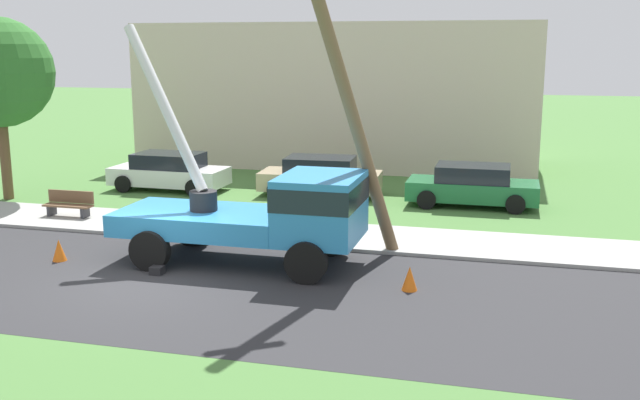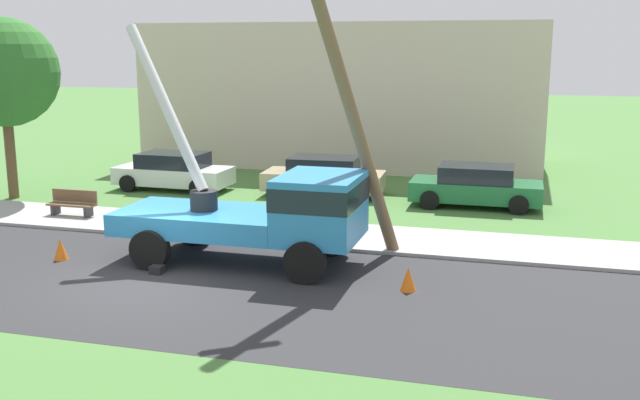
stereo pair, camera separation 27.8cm
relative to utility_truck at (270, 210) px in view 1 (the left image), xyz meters
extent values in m
plane|color=#477538|center=(-2.34, 9.97, -1.41)|extent=(120.00, 120.00, 0.00)
cube|color=#2B2B2D|center=(-2.34, -2.03, -1.40)|extent=(80.00, 7.22, 0.01)
cube|color=#9E9E99|center=(-2.34, 2.99, -1.36)|extent=(80.00, 2.82, 0.10)
cube|color=#2D84C6|center=(-1.80, -0.02, -0.38)|extent=(4.31, 2.41, 0.55)
cube|color=#2D84C6|center=(1.30, -0.01, 0.14)|extent=(1.91, 2.41, 1.60)
cube|color=#19232D|center=(1.30, -0.01, 0.49)|extent=(1.93, 2.43, 0.56)
cylinder|color=black|center=(-1.78, -0.02, 0.14)|extent=(0.70, 0.70, 0.50)
cylinder|color=silver|center=(-3.06, 0.63, 2.44)|extent=(2.89, 1.65, 4.26)
cube|color=black|center=(-2.40, -1.47, -1.31)|extent=(0.30, 0.30, 0.20)
cube|color=black|center=(-2.41, 1.43, -1.31)|extent=(0.30, 0.30, 0.20)
cylinder|color=black|center=(1.26, -1.21, -0.91)|extent=(1.00, 0.30, 1.00)
cylinder|color=black|center=(1.25, 1.19, -0.91)|extent=(1.00, 0.30, 1.00)
cylinder|color=black|center=(-2.71, -1.22, -0.91)|extent=(1.00, 0.30, 1.00)
cylinder|color=black|center=(-2.72, 1.18, -0.91)|extent=(1.00, 0.30, 1.00)
cylinder|color=brown|center=(1.75, 0.76, 2.81)|extent=(2.56, 2.73, 8.55)
cone|color=orange|center=(3.65, -1.10, -1.13)|extent=(0.36, 0.36, 0.56)
cone|color=orange|center=(-5.35, -1.08, -1.13)|extent=(0.36, 0.36, 0.56)
cube|color=silver|center=(-6.85, 8.27, -0.86)|extent=(4.43, 1.89, 0.65)
cube|color=black|center=(-6.85, 8.27, -0.26)|extent=(2.50, 1.70, 0.55)
cylinder|color=black|center=(-5.42, 7.34, -1.09)|extent=(0.64, 0.22, 0.64)
cylinder|color=black|center=(-5.38, 9.14, -1.09)|extent=(0.64, 0.22, 0.64)
cylinder|color=black|center=(-8.32, 7.40, -1.09)|extent=(0.64, 0.22, 0.64)
cylinder|color=black|center=(-8.29, 9.20, -1.09)|extent=(0.64, 0.22, 0.64)
cube|color=tan|center=(-1.02, 8.76, -0.86)|extent=(4.49, 2.04, 0.65)
cube|color=black|center=(-1.02, 8.76, -0.26)|extent=(2.55, 1.79, 0.55)
cylinder|color=black|center=(0.48, 7.94, -1.09)|extent=(0.64, 0.22, 0.64)
cylinder|color=black|center=(0.38, 9.74, -1.09)|extent=(0.64, 0.22, 0.64)
cylinder|color=black|center=(-2.42, 7.78, -1.09)|extent=(0.64, 0.22, 0.64)
cylinder|color=black|center=(-2.52, 9.58, -1.09)|extent=(0.64, 0.22, 0.64)
cube|color=#1E6638|center=(4.50, 8.30, -0.86)|extent=(4.41, 1.82, 0.65)
cube|color=black|center=(4.50, 8.30, -0.26)|extent=(2.47, 1.66, 0.55)
cylinder|color=black|center=(5.94, 7.39, -1.09)|extent=(0.64, 0.22, 0.64)
cylinder|color=black|center=(5.95, 9.19, -1.09)|extent=(0.64, 0.22, 0.64)
cylinder|color=black|center=(3.04, 7.40, -1.09)|extent=(0.64, 0.22, 0.64)
cylinder|color=black|center=(3.05, 9.20, -1.09)|extent=(0.64, 0.22, 0.64)
cube|color=brown|center=(-7.77, 2.99, -0.96)|extent=(1.60, 0.44, 0.06)
cube|color=brown|center=(-7.77, 3.19, -0.71)|extent=(1.60, 0.06, 0.40)
cube|color=#333338|center=(-8.37, 2.99, -1.18)|extent=(0.10, 0.40, 0.45)
cube|color=#333338|center=(-7.17, 2.99, -1.18)|extent=(0.10, 0.40, 0.45)
cylinder|color=brown|center=(-11.74, 5.28, 0.69)|extent=(0.36, 0.36, 4.20)
cube|color=beige|center=(-2.17, 16.48, 1.79)|extent=(18.00, 6.00, 6.40)
camera|label=1|loc=(5.69, -16.77, 3.99)|focal=40.96mm
camera|label=2|loc=(5.95, -16.69, 3.99)|focal=40.96mm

